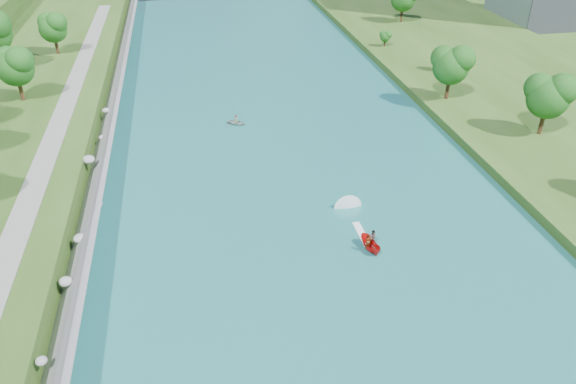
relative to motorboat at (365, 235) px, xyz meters
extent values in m
plane|color=#2D5119|center=(-5.73, -7.80, -0.71)|extent=(260.00, 260.00, 0.00)
cube|color=#1A6561|center=(-5.73, 12.20, -0.66)|extent=(55.00, 240.00, 0.10)
cube|color=slate|center=(-31.58, 12.20, 1.09)|extent=(3.54, 236.00, 4.05)
ellipsoid|color=gray|center=(-32.56, -15.14, 2.22)|extent=(0.97, 0.95, 0.71)
ellipsoid|color=gray|center=(-32.33, -4.25, 1.59)|extent=(1.34, 1.28, 0.89)
ellipsoid|color=gray|center=(-31.99, 3.49, 1.33)|extent=(1.33, 1.44, 0.87)
ellipsoid|color=gray|center=(-30.83, 11.82, 0.54)|extent=(0.97, 1.15, 0.75)
ellipsoid|color=gray|center=(-32.67, 20.58, 2.44)|extent=(1.71, 1.74, 1.06)
ellipsoid|color=gray|center=(-31.98, 30.38, 1.09)|extent=(1.03, 0.97, 0.72)
ellipsoid|color=gray|center=(-32.12, 39.70, 1.64)|extent=(1.28, 1.05, 0.87)
ellipsoid|color=gray|center=(-31.42, 47.86, 1.15)|extent=(1.25, 1.08, 0.79)
cube|color=gray|center=(-38.23, 12.20, 2.84)|extent=(3.00, 200.00, 0.10)
ellipsoid|color=#185015|center=(-45.57, 44.08, 8.10)|extent=(6.37, 6.37, 10.62)
ellipsoid|color=#185015|center=(-43.89, 69.62, 7.74)|extent=(5.93, 5.93, 9.89)
ellipsoid|color=#185015|center=(34.30, 19.79, 6.47)|extent=(6.81, 6.81, 11.35)
ellipsoid|color=#185015|center=(26.36, 36.20, 6.38)|extent=(6.71, 6.71, 11.18)
ellipsoid|color=#185015|center=(31.19, 50.71, 3.12)|extent=(2.79, 2.79, 4.66)
ellipsoid|color=#185015|center=(26.12, 68.40, 2.88)|extent=(2.51, 2.51, 4.18)
ellipsoid|color=#185015|center=(37.44, 88.14, 6.37)|extent=(6.70, 6.70, 11.16)
imported|color=red|center=(-0.03, -1.99, 0.08)|extent=(2.01, 3.77, 1.38)
imported|color=#66605B|center=(-0.43, -2.39, 0.64)|extent=(0.74, 0.58, 1.79)
imported|color=#66605B|center=(0.47, -1.49, 0.63)|extent=(1.08, 1.01, 1.77)
cube|color=white|center=(-0.03, 1.01, -0.58)|extent=(0.90, 5.00, 0.06)
imported|color=gray|center=(-11.09, 35.22, -0.27)|extent=(3.99, 3.77, 0.67)
imported|color=#66605B|center=(-11.09, 35.22, 0.31)|extent=(0.77, 0.66, 1.34)
camera|label=1|loc=(-18.74, -50.57, 37.74)|focal=35.00mm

